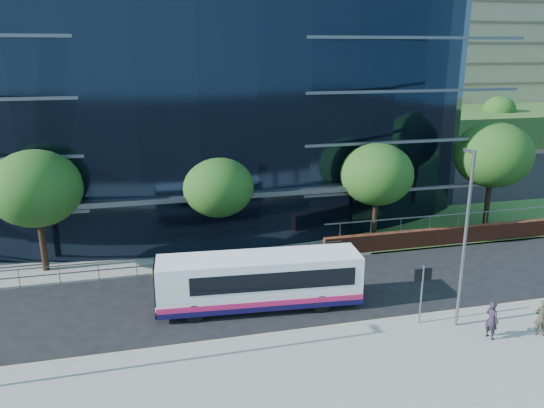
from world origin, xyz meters
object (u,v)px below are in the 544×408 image
object	(u,v)px
tree_far_c	(377,174)
tree_far_d	(493,155)
street_sign	(422,282)
pedestrian	(492,320)
streetlight_east	(465,235)
city_bus	(261,280)
tree_dist_e	(398,112)
pedestrian_b	(541,318)
tree_far_b	(218,187)
tree_dist_f	(499,110)
tree_far_a	(36,189)

from	to	relation	value
tree_far_c	tree_far_d	xyz separation A→B (m)	(9.00, 1.00, 0.65)
street_sign	tree_far_c	distance (m)	11.14
pedestrian	streetlight_east	bearing A→B (deg)	16.59
tree_far_d	city_bus	distance (m)	20.18
tree_far_c	tree_dist_e	world-z (taller)	same
pedestrian_b	city_bus	bearing A→B (deg)	-5.71
tree_far_b	streetlight_east	bearing A→B (deg)	-52.37
tree_dist_f	pedestrian	xyz separation A→B (m)	(-33.19, -45.52, -3.21)
tree_far_a	city_bus	world-z (taller)	tree_far_a
tree_dist_e	pedestrian	size ratio (longest dim) A/B	3.83
tree_dist_f	city_bus	world-z (taller)	tree_dist_f
city_bus	pedestrian	size ratio (longest dim) A/B	5.86
pedestrian	pedestrian_b	distance (m)	2.26
tree_dist_e	pedestrian_b	size ratio (longest dim) A/B	3.93
pedestrian_b	tree_far_a	bearing A→B (deg)	-8.70
tree_dist_f	tree_dist_e	bearing A→B (deg)	-172.87
tree_far_a	pedestrian_b	world-z (taller)	tree_far_a
streetlight_east	pedestrian	size ratio (longest dim) A/B	4.71
tree_dist_e	pedestrian	world-z (taller)	tree_dist_e
tree_far_b	streetlight_east	world-z (taller)	streetlight_east
tree_far_d	pedestrian	bearing A→B (deg)	-124.21
tree_far_b	pedestrian_b	bearing A→B (deg)	-47.90
tree_far_c	tree_dist_f	distance (m)	46.67
streetlight_east	pedestrian_b	world-z (taller)	streetlight_east
tree_dist_f	pedestrian_b	xyz separation A→B (m)	(-30.96, -45.83, -3.23)
tree_far_c	city_bus	size ratio (longest dim) A/B	0.65
street_sign	pedestrian_b	bearing A→B (deg)	-26.24
street_sign	pedestrian_b	size ratio (longest dim) A/B	1.69
pedestrian_b	tree_far_d	bearing A→B (deg)	-95.21
tree_far_b	streetlight_east	size ratio (longest dim) A/B	0.76
tree_far_d	tree_dist_f	world-z (taller)	tree_far_d
street_sign	tree_dist_f	distance (m)	56.25
tree_dist_e	pedestrian_b	distance (m)	46.44
tree_far_c	streetlight_east	bearing A→B (deg)	-95.11
tree_far_a	tree_dist_f	bearing A→B (deg)	31.91
street_sign	tree_far_a	size ratio (longest dim) A/B	0.40
tree_far_c	tree_far_d	size ratio (longest dim) A/B	0.87
tree_far_c	city_bus	distance (m)	11.95
tree_far_d	tree_dist_e	xyz separation A→B (m)	(8.00, 30.00, -0.65)
tree_far_c	pedestrian	xyz separation A→B (m)	(-0.19, -12.52, -3.54)
pedestrian	tree_far_b	bearing A→B (deg)	22.61
tree_dist_f	streetlight_east	bearing A→B (deg)	-127.58
tree_dist_e	city_bus	size ratio (longest dim) A/B	0.65
tree_far_c	pedestrian	world-z (taller)	tree_far_c
tree_far_b	tree_dist_f	size ratio (longest dim) A/B	1.00
street_sign	tree_far_b	bearing A→B (deg)	124.08
tree_far_a	pedestrian_b	bearing A→B (deg)	-30.19
tree_far_b	street_sign	bearing A→B (deg)	-55.92
tree_far_c	tree_far_d	bearing A→B (deg)	6.34
streetlight_east	pedestrian_b	bearing A→B (deg)	-28.50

